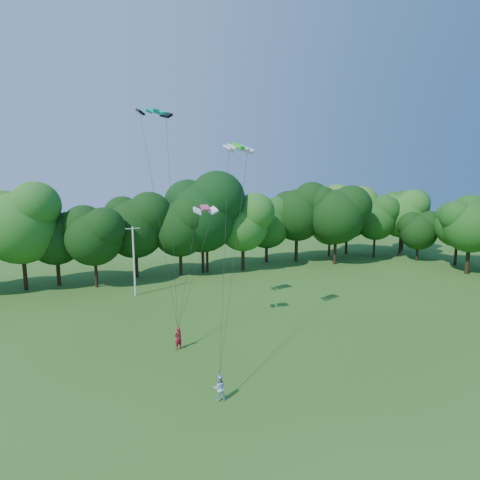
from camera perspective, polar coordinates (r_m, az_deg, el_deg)
name	(u,v)px	position (r m, az deg, el deg)	size (l,w,h in m)	color
ground	(299,438)	(21.51, 8.98, -27.63)	(160.00, 160.00, 0.00)	#2C5316
utility_pole	(134,260)	(44.02, -15.86, -3.01)	(1.58, 0.21, 7.91)	silver
kite_flyer_left	(178,338)	(30.17, -9.41, -14.53)	(0.65, 0.42, 1.77)	#A31525
kite_flyer_right	(220,388)	(23.71, -3.13, -21.55)	(0.75, 0.59, 1.55)	#B2D0F7
kite_teal	(153,109)	(33.68, -13.08, 18.84)	(3.07, 1.88, 0.54)	#05A498
kite_green	(238,146)	(30.37, -0.25, 14.19)	(2.72, 1.85, 0.56)	#22CF1F
kite_pink	(205,208)	(31.00, -5.35, 4.92)	(2.03, 1.07, 0.47)	#D43A70
tree_back_center	(202,204)	(52.96, -5.80, 5.46)	(10.81, 10.81, 15.73)	#341D14
tree_back_east	(348,205)	(69.87, 16.13, 5.14)	(9.77, 9.77, 14.21)	#3A2817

